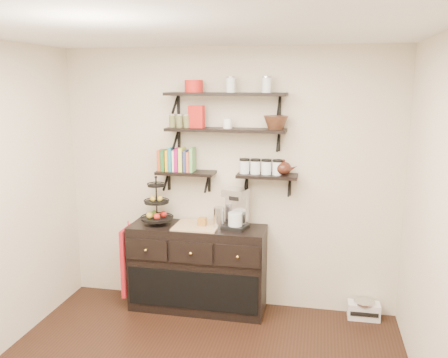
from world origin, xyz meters
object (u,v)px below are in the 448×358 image
(sideboard, at_px, (198,268))
(radio, at_px, (364,310))
(coffee_maker, at_px, (236,209))
(fruit_stand, at_px, (157,208))

(sideboard, relative_size, radio, 4.42)
(sideboard, distance_m, radio, 1.74)
(coffee_maker, distance_m, radio, 1.64)
(sideboard, bearing_deg, fruit_stand, 179.54)
(coffee_maker, bearing_deg, fruit_stand, -163.97)
(fruit_stand, distance_m, radio, 2.34)
(fruit_stand, bearing_deg, radio, 2.92)
(fruit_stand, height_order, radio, fruit_stand)
(radio, bearing_deg, sideboard, -177.15)
(sideboard, bearing_deg, radio, 3.77)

